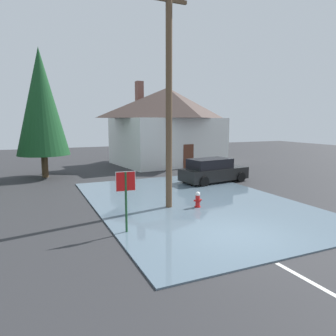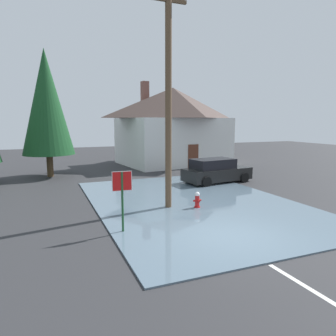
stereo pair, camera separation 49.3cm
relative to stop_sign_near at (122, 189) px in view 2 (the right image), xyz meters
name	(u,v)px [view 2 (the right image)]	position (x,y,z in m)	size (l,w,h in m)	color
ground_plane	(231,239)	(3.28, -1.85, -1.61)	(80.00, 80.00, 0.10)	#2D2D30
flood_puddle	(192,202)	(4.12, 2.78, -1.53)	(9.18, 13.40, 0.05)	slate
lane_stop_bar	(238,254)	(2.71, -3.02, -1.55)	(3.43, 0.30, 0.01)	silver
lane_center_stripe	(330,301)	(3.14, -5.87, -1.55)	(3.80, 0.14, 0.01)	silver
stop_sign_near	(122,189)	(0.00, 0.00, 0.00)	(0.69, 0.08, 2.20)	#1E4C28
fire_hydrant	(197,200)	(3.85, 1.76, -1.18)	(0.38, 0.33, 0.76)	red
utility_pole	(168,98)	(2.68, 2.33, 3.34)	(1.60, 0.28, 9.43)	brown
house	(173,125)	(8.74, 16.09, 2.02)	(10.40, 8.41, 7.44)	silver
parked_car	(216,171)	(7.73, 6.67, -0.82)	(4.62, 2.47, 1.54)	black
pine_tree_short_left	(46,102)	(-2.02, 13.02, 3.62)	(3.52, 3.52, 8.80)	#4C3823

